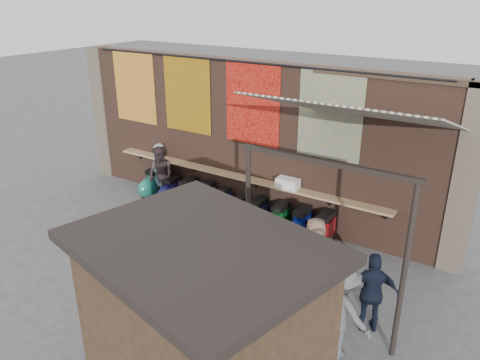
{
  "coord_description": "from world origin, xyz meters",
  "views": [
    {
      "loc": [
        6.07,
        -7.03,
        5.56
      ],
      "look_at": [
        0.77,
        1.2,
        1.56
      ],
      "focal_mm": 35.0,
      "sensor_mm": 36.0,
      "label": 1
    }
  ],
  "objects_px": {
    "scooter_stool_4": "(220,204)",
    "shopper_navy": "(372,293)",
    "diner_right": "(161,175)",
    "shopper_tan": "(314,255)",
    "scooter_stool_8": "(300,225)",
    "scooter_stool_5": "(238,211)",
    "scooter_stool_1": "(171,190)",
    "scooter_stool_6": "(257,214)",
    "shelf_box": "(288,183)",
    "scooter_stool_2": "(187,194)",
    "market_stall": "(204,349)",
    "shopper_grey": "(339,310)",
    "scooter_stool_3": "(204,198)",
    "scooter_stool_7": "(279,220)",
    "scooter_stool_9": "(323,231)",
    "diner_left": "(159,172)",
    "scooter_stool_0": "(154,183)"
  },
  "relations": [
    {
      "from": "scooter_stool_1",
      "to": "scooter_stool_9",
      "type": "xyz_separation_m",
      "value": [
        4.55,
        0.04,
        0.04
      ]
    },
    {
      "from": "scooter_stool_4",
      "to": "scooter_stool_2",
      "type": "bearing_deg",
      "value": 177.9
    },
    {
      "from": "scooter_stool_8",
      "to": "scooter_stool_7",
      "type": "bearing_deg",
      "value": -179.24
    },
    {
      "from": "diner_right",
      "to": "shopper_tan",
      "type": "height_order",
      "value": "diner_right"
    },
    {
      "from": "scooter_stool_5",
      "to": "market_stall",
      "type": "relative_size",
      "value": 0.26
    },
    {
      "from": "scooter_stool_0",
      "to": "scooter_stool_9",
      "type": "height_order",
      "value": "scooter_stool_0"
    },
    {
      "from": "scooter_stool_1",
      "to": "shopper_grey",
      "type": "distance_m",
      "value": 6.87
    },
    {
      "from": "scooter_stool_5",
      "to": "shopper_tan",
      "type": "xyz_separation_m",
      "value": [
        2.79,
        -1.59,
        0.43
      ]
    },
    {
      "from": "scooter_stool_6",
      "to": "scooter_stool_8",
      "type": "height_order",
      "value": "scooter_stool_8"
    },
    {
      "from": "scooter_stool_3",
      "to": "diner_left",
      "type": "distance_m",
      "value": 1.59
    },
    {
      "from": "scooter_stool_9",
      "to": "shopper_navy",
      "type": "distance_m",
      "value": 2.9
    },
    {
      "from": "scooter_stool_4",
      "to": "scooter_stool_9",
      "type": "relative_size",
      "value": 0.92
    },
    {
      "from": "shopper_tan",
      "to": "scooter_stool_4",
      "type": "bearing_deg",
      "value": 116.07
    },
    {
      "from": "scooter_stool_0",
      "to": "scooter_stool_6",
      "type": "height_order",
      "value": "scooter_stool_0"
    },
    {
      "from": "scooter_stool_7",
      "to": "scooter_stool_9",
      "type": "height_order",
      "value": "scooter_stool_9"
    },
    {
      "from": "diner_right",
      "to": "scooter_stool_2",
      "type": "bearing_deg",
      "value": 20.65
    },
    {
      "from": "diner_left",
      "to": "diner_right",
      "type": "xyz_separation_m",
      "value": [
        0.18,
        -0.15,
        -0.01
      ]
    },
    {
      "from": "scooter_stool_6",
      "to": "diner_left",
      "type": "height_order",
      "value": "diner_left"
    },
    {
      "from": "scooter_stool_1",
      "to": "shopper_tan",
      "type": "bearing_deg",
      "value": -17.74
    },
    {
      "from": "scooter_stool_2",
      "to": "market_stall",
      "type": "relative_size",
      "value": 0.3
    },
    {
      "from": "market_stall",
      "to": "shelf_box",
      "type": "bearing_deg",
      "value": 120.76
    },
    {
      "from": "diner_right",
      "to": "shopper_navy",
      "type": "relative_size",
      "value": 1.08
    },
    {
      "from": "shelf_box",
      "to": "shopper_tan",
      "type": "height_order",
      "value": "shopper_tan"
    },
    {
      "from": "scooter_stool_9",
      "to": "diner_right",
      "type": "xyz_separation_m",
      "value": [
        -4.78,
        -0.17,
        0.4
      ]
    },
    {
      "from": "scooter_stool_6",
      "to": "diner_left",
      "type": "bearing_deg",
      "value": 179.79
    },
    {
      "from": "shopper_navy",
      "to": "market_stall",
      "type": "relative_size",
      "value": 0.54
    },
    {
      "from": "scooter_stool_6",
      "to": "shelf_box",
      "type": "bearing_deg",
      "value": 25.75
    },
    {
      "from": "shelf_box",
      "to": "market_stall",
      "type": "bearing_deg",
      "value": -72.74
    },
    {
      "from": "scooter_stool_4",
      "to": "diner_right",
      "type": "bearing_deg",
      "value": -176.73
    },
    {
      "from": "scooter_stool_8",
      "to": "shopper_tan",
      "type": "xyz_separation_m",
      "value": [
        1.08,
        -1.65,
        0.38
      ]
    },
    {
      "from": "scooter_stool_4",
      "to": "shopper_grey",
      "type": "bearing_deg",
      "value": -34.44
    },
    {
      "from": "scooter_stool_2",
      "to": "shopper_navy",
      "type": "xyz_separation_m",
      "value": [
        5.83,
        -2.2,
        0.36
      ]
    },
    {
      "from": "scooter_stool_1",
      "to": "shopper_tan",
      "type": "distance_m",
      "value": 5.32
    },
    {
      "from": "scooter_stool_3",
      "to": "shopper_tan",
      "type": "relative_size",
      "value": 0.54
    },
    {
      "from": "scooter_stool_1",
      "to": "scooter_stool_7",
      "type": "bearing_deg",
      "value": 0.48
    },
    {
      "from": "shelf_box",
      "to": "scooter_stool_4",
      "type": "xyz_separation_m",
      "value": [
        -1.76,
        -0.35,
        -0.87
      ]
    },
    {
      "from": "scooter_stool_3",
      "to": "shopper_tan",
      "type": "height_order",
      "value": "shopper_tan"
    },
    {
      "from": "shopper_navy",
      "to": "diner_right",
      "type": "bearing_deg",
      "value": -44.24
    },
    {
      "from": "scooter_stool_5",
      "to": "diner_left",
      "type": "distance_m",
      "value": 2.71
    },
    {
      "from": "shelf_box",
      "to": "scooter_stool_6",
      "type": "height_order",
      "value": "shelf_box"
    },
    {
      "from": "scooter_stool_3",
      "to": "shopper_grey",
      "type": "xyz_separation_m",
      "value": [
        5.0,
        -3.08,
        0.46
      ]
    },
    {
      "from": "scooter_stool_1",
      "to": "scooter_stool_3",
      "type": "bearing_deg",
      "value": 0.37
    },
    {
      "from": "scooter_stool_4",
      "to": "shopper_navy",
      "type": "height_order",
      "value": "shopper_navy"
    },
    {
      "from": "scooter_stool_9",
      "to": "shopper_grey",
      "type": "bearing_deg",
      "value": -63.14
    },
    {
      "from": "scooter_stool_5",
      "to": "scooter_stool_1",
      "type": "bearing_deg",
      "value": 179.34
    },
    {
      "from": "scooter_stool_8",
      "to": "scooter_stool_0",
      "type": "bearing_deg",
      "value": 179.9
    },
    {
      "from": "scooter_stool_0",
      "to": "scooter_stool_3",
      "type": "distance_m",
      "value": 1.79
    },
    {
      "from": "diner_right",
      "to": "shopper_tan",
      "type": "distance_m",
      "value": 5.48
    },
    {
      "from": "scooter_stool_9",
      "to": "shopper_grey",
      "type": "xyz_separation_m",
      "value": [
        1.57,
        -3.11,
        0.44
      ]
    },
    {
      "from": "scooter_stool_4",
      "to": "scooter_stool_3",
      "type": "bearing_deg",
      "value": 176.47
    }
  ]
}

